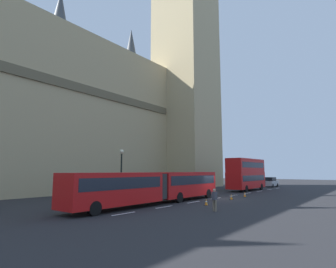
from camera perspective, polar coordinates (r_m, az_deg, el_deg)
name	(u,v)px	position (r m, az deg, el deg)	size (l,w,h in m)	color
ground_plane	(216,198)	(31.50, 10.05, -13.16)	(160.00, 160.00, 0.00)	#262628
lane_centre_marking	(234,195)	(35.57, 13.59, -12.42)	(39.00, 0.16, 0.01)	silver
articulated_bus	(155,185)	(25.80, -2.70, -10.60)	(18.83, 2.54, 2.90)	red
double_decker_bus	(246,173)	(44.75, 16.10, -7.87)	(9.82, 2.54, 4.90)	red
sedan_lead	(270,182)	(56.55, 20.68, -9.41)	(4.40, 1.86, 1.85)	#B7B7BC
traffic_cone_west	(206,202)	(25.16, 8.03, -13.96)	(0.36, 0.36, 0.58)	black
traffic_cone_middle	(231,197)	(30.44, 13.15, -12.74)	(0.36, 0.36, 0.58)	black
traffic_cone_east	(245,195)	(33.94, 15.82, -12.11)	(0.36, 0.36, 0.58)	black
street_lamp	(121,171)	(28.80, -9.78, -7.60)	(0.44, 0.44, 5.27)	black
pedestrian_near_cones	(214,199)	(21.53, 9.72, -13.29)	(0.43, 0.36, 1.69)	#726651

